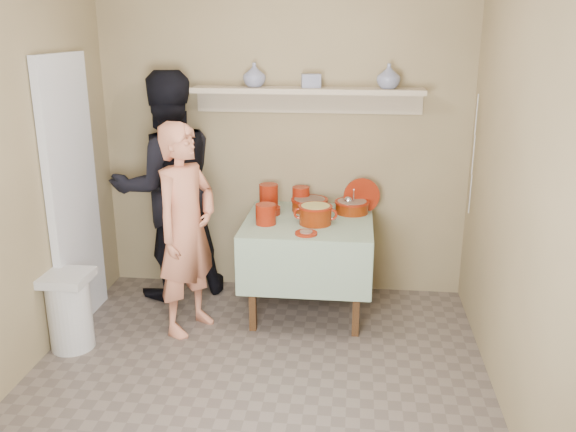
# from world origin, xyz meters

# --- Properties ---
(ground) EXTENTS (3.50, 3.50, 0.00)m
(ground) POSITION_xyz_m (0.00, 0.00, 0.00)
(ground) COLOR #65584F
(ground) RESTS_ON ground
(tile_panel) EXTENTS (0.06, 0.70, 2.00)m
(tile_panel) POSITION_xyz_m (-1.46, 0.95, 1.00)
(tile_panel) COLOR silver
(tile_panel) RESTS_ON ground
(plate_stack_a) EXTENTS (0.15, 0.15, 0.20)m
(plate_stack_a) POSITION_xyz_m (-0.10, 1.53, 0.86)
(plate_stack_a) COLOR maroon
(plate_stack_a) RESTS_ON serving_table
(plate_stack_b) EXTENTS (0.14, 0.14, 0.17)m
(plate_stack_b) POSITION_xyz_m (0.16, 1.61, 0.85)
(plate_stack_b) COLOR maroon
(plate_stack_b) RESTS_ON serving_table
(bowl_stack) EXTENTS (0.15, 0.15, 0.15)m
(bowl_stack) POSITION_xyz_m (-0.06, 1.13, 0.84)
(bowl_stack) COLOR maroon
(bowl_stack) RESTS_ON serving_table
(empty_bowl) EXTENTS (0.19, 0.19, 0.06)m
(empty_bowl) POSITION_xyz_m (-0.08, 1.39, 0.79)
(empty_bowl) COLOR maroon
(empty_bowl) RESTS_ON serving_table
(propped_lid) EXTENTS (0.29, 0.08, 0.29)m
(propped_lid) POSITION_xyz_m (0.65, 1.57, 0.88)
(propped_lid) COLOR maroon
(propped_lid) RESTS_ON serving_table
(vase_right) EXTENTS (0.22, 0.22, 0.19)m
(vase_right) POSITION_xyz_m (0.82, 1.61, 1.81)
(vase_right) COLOR navy
(vase_right) RESTS_ON wall_shelf
(vase_left) EXTENTS (0.23, 0.23, 0.18)m
(vase_left) POSITION_xyz_m (-0.21, 1.63, 1.81)
(vase_left) COLOR navy
(vase_left) RESTS_ON wall_shelf
(ceramic_box) EXTENTS (0.16, 0.13, 0.10)m
(ceramic_box) POSITION_xyz_m (0.23, 1.63, 1.77)
(ceramic_box) COLOR navy
(ceramic_box) RESTS_ON wall_shelf
(person_cook) EXTENTS (0.58, 0.67, 1.56)m
(person_cook) POSITION_xyz_m (-0.60, 0.89, 0.78)
(person_cook) COLOR #D17B5A
(person_cook) RESTS_ON ground
(person_helper) EXTENTS (1.14, 1.07, 1.86)m
(person_helper) POSITION_xyz_m (-0.92, 1.49, 0.93)
(person_helper) COLOR black
(person_helper) RESTS_ON ground
(room_shell) EXTENTS (3.04, 3.54, 2.62)m
(room_shell) POSITION_xyz_m (0.00, 0.00, 1.61)
(room_shell) COLOR #99865E
(room_shell) RESTS_ON ground
(serving_table) EXTENTS (0.97, 0.97, 0.76)m
(serving_table) POSITION_xyz_m (0.25, 1.28, 0.64)
(serving_table) COLOR #4C2D16
(serving_table) RESTS_ON ground
(cazuela_meat_a) EXTENTS (0.30, 0.30, 0.10)m
(cazuela_meat_a) POSITION_xyz_m (0.24, 1.52, 0.82)
(cazuela_meat_a) COLOR #5E1804
(cazuela_meat_a) RESTS_ON serving_table
(cazuela_meat_b) EXTENTS (0.28, 0.28, 0.10)m
(cazuela_meat_b) POSITION_xyz_m (0.57, 1.49, 0.82)
(cazuela_meat_b) COLOR #5E1804
(cazuela_meat_b) RESTS_ON serving_table
(ladle) EXTENTS (0.08, 0.26, 0.19)m
(ladle) POSITION_xyz_m (0.55, 1.47, 0.87)
(ladle) COLOR silver
(ladle) RESTS_ON cazuela_meat_b
(cazuela_rice) EXTENTS (0.33, 0.25, 0.14)m
(cazuela_rice) POSITION_xyz_m (0.31, 1.18, 0.85)
(cazuela_rice) COLOR #5E1804
(cazuela_rice) RESTS_ON serving_table
(front_plate) EXTENTS (0.16, 0.16, 0.03)m
(front_plate) POSITION_xyz_m (0.26, 0.93, 0.77)
(front_plate) COLOR maroon
(front_plate) RESTS_ON serving_table
(wall_shelf) EXTENTS (1.80, 0.25, 0.21)m
(wall_shelf) POSITION_xyz_m (0.20, 1.65, 1.67)
(wall_shelf) COLOR tan
(wall_shelf) RESTS_ON room_shell
(trash_bin) EXTENTS (0.32, 0.32, 0.56)m
(trash_bin) POSITION_xyz_m (-1.35, 0.51, 0.28)
(trash_bin) COLOR silver
(trash_bin) RESTS_ON ground
(electrical_cord) EXTENTS (0.01, 0.05, 0.90)m
(electrical_cord) POSITION_xyz_m (1.47, 1.48, 1.25)
(electrical_cord) COLOR silver
(electrical_cord) RESTS_ON wall_shelf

